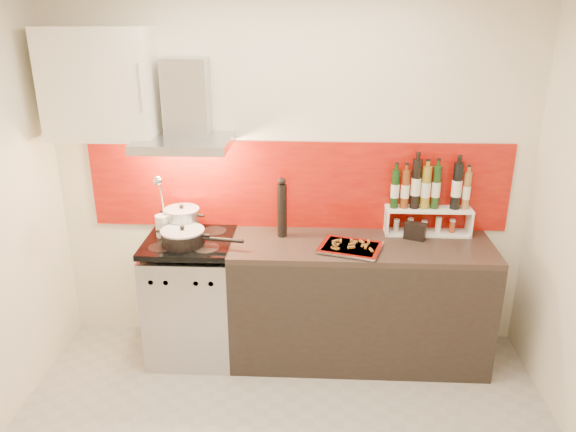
# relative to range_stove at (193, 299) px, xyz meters

# --- Properties ---
(back_wall) EXTENTS (3.40, 0.02, 2.60)m
(back_wall) POSITION_rel_range_stove_xyz_m (0.70, 0.30, 0.86)
(back_wall) COLOR silver
(back_wall) RESTS_ON ground
(backsplash) EXTENTS (3.00, 0.02, 0.64)m
(backsplash) POSITION_rel_range_stove_xyz_m (0.75, 0.29, 0.78)
(backsplash) COLOR #8E0707
(backsplash) RESTS_ON back_wall
(range_stove) EXTENTS (0.60, 0.60, 0.91)m
(range_stove) POSITION_rel_range_stove_xyz_m (0.00, 0.00, 0.00)
(range_stove) COLOR #B7B7BA
(range_stove) RESTS_ON ground
(counter) EXTENTS (1.80, 0.60, 0.90)m
(counter) POSITION_rel_range_stove_xyz_m (1.20, 0.00, 0.01)
(counter) COLOR black
(counter) RESTS_ON ground
(range_hood) EXTENTS (0.62, 0.50, 0.61)m
(range_hood) POSITION_rel_range_stove_xyz_m (0.00, 0.14, 1.30)
(range_hood) COLOR #B7B7BA
(range_hood) RESTS_ON back_wall
(upper_cabinet) EXTENTS (0.70, 0.35, 0.72)m
(upper_cabinet) POSITION_rel_range_stove_xyz_m (-0.55, 0.13, 1.51)
(upper_cabinet) COLOR white
(upper_cabinet) RESTS_ON back_wall
(stock_pot) EXTENTS (0.25, 0.25, 0.21)m
(stock_pot) POSITION_rel_range_stove_xyz_m (-0.06, 0.12, 0.56)
(stock_pot) COLOR #B7B7BA
(stock_pot) RESTS_ON range_stove
(saute_pan) EXTENTS (0.57, 0.30, 0.14)m
(saute_pan) POSITION_rel_range_stove_xyz_m (-0.01, -0.08, 0.52)
(saute_pan) COLOR black
(saute_pan) RESTS_ON range_stove
(utensil_jar) EXTENTS (0.10, 0.15, 0.47)m
(utensil_jar) POSITION_rel_range_stove_xyz_m (-0.18, 0.04, 0.60)
(utensil_jar) COLOR silver
(utensil_jar) RESTS_ON range_stove
(pepper_mill) EXTENTS (0.07, 0.07, 0.43)m
(pepper_mill) POSITION_rel_range_stove_xyz_m (0.65, 0.11, 0.67)
(pepper_mill) COLOR black
(pepper_mill) RESTS_ON counter
(step_shelf) EXTENTS (0.60, 0.16, 0.55)m
(step_shelf) POSITION_rel_range_stove_xyz_m (1.67, 0.21, 0.71)
(step_shelf) COLOR white
(step_shelf) RESTS_ON counter
(caddy_box) EXTENTS (0.16, 0.11, 0.12)m
(caddy_box) POSITION_rel_range_stove_xyz_m (1.57, 0.10, 0.52)
(caddy_box) COLOR black
(caddy_box) RESTS_ON counter
(baking_tray) EXTENTS (0.47, 0.41, 0.03)m
(baking_tray) POSITION_rel_range_stove_xyz_m (1.11, -0.10, 0.47)
(baking_tray) COLOR silver
(baking_tray) RESTS_ON counter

